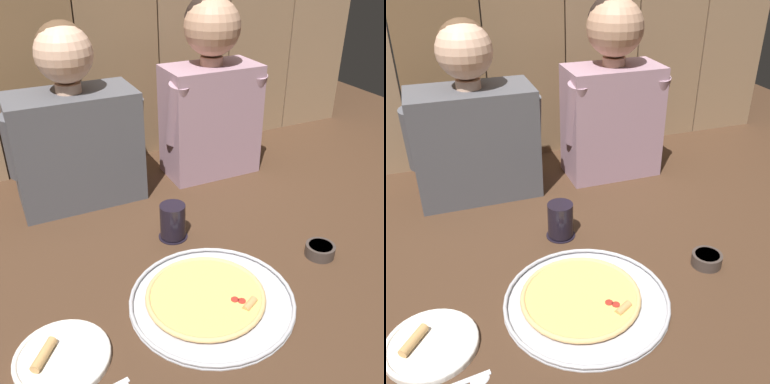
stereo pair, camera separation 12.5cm
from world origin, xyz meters
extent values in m
plane|color=#422B1C|center=(0.00, 0.00, 0.00)|extent=(3.20, 3.20, 0.00)
cylinder|color=#B2B2B7|center=(-0.09, -0.14, 0.00)|extent=(0.42, 0.42, 0.01)
torus|color=#B2B2B7|center=(-0.09, -0.14, 0.01)|extent=(0.42, 0.42, 0.01)
cylinder|color=#B23823|center=(-0.10, -0.13, 0.01)|extent=(0.30, 0.30, 0.00)
cylinder|color=#EFC660|center=(-0.10, -0.13, 0.01)|extent=(0.29, 0.29, 0.01)
torus|color=tan|center=(-0.10, -0.13, 0.01)|extent=(0.31, 0.31, 0.01)
cube|color=#EABC56|center=(-0.03, -0.18, 0.01)|extent=(0.07, 0.08, 0.01)
cylinder|color=tan|center=(-0.02, -0.21, 0.02)|extent=(0.05, 0.04, 0.02)
cylinder|color=#A3281E|center=(-0.03, -0.19, 0.02)|extent=(0.02, 0.02, 0.00)
cylinder|color=#A3281E|center=(-0.04, -0.18, 0.02)|extent=(0.02, 0.02, 0.00)
cylinder|color=white|center=(-0.46, -0.16, 0.01)|extent=(0.21, 0.21, 0.01)
torus|color=white|center=(-0.46, -0.16, 0.01)|extent=(0.21, 0.21, 0.01)
cylinder|color=tan|center=(-0.50, -0.15, 0.02)|extent=(0.07, 0.08, 0.02)
cylinder|color=black|center=(-0.06, 0.16, 0.00)|extent=(0.09, 0.09, 0.01)
cylinder|color=black|center=(-0.06, 0.16, 0.06)|extent=(0.08, 0.08, 0.11)
cylinder|color=#3D332D|center=(0.28, -0.11, 0.02)|extent=(0.08, 0.08, 0.04)
cylinder|color=#B23823|center=(0.28, -0.11, 0.03)|extent=(0.07, 0.07, 0.02)
cube|color=#4C4C51|center=(-0.25, 0.52, 0.19)|extent=(0.41, 0.21, 0.38)
cylinder|color=#DBAD8E|center=(-0.25, 0.52, 0.40)|extent=(0.08, 0.08, 0.03)
sphere|color=#DBAD8E|center=(-0.25, 0.52, 0.50)|extent=(0.18, 0.18, 0.18)
sphere|color=brown|center=(-0.25, 0.53, 0.51)|extent=(0.16, 0.16, 0.16)
cylinder|color=#4C4C51|center=(-0.44, 0.48, 0.25)|extent=(0.08, 0.11, 0.22)
cylinder|color=#4C4C51|center=(-0.07, 0.48, 0.25)|extent=(0.08, 0.11, 0.22)
cube|color=gray|center=(0.25, 0.52, 0.21)|extent=(0.34, 0.19, 0.41)
cylinder|color=tan|center=(0.25, 0.52, 0.43)|extent=(0.08, 0.08, 0.03)
sphere|color=tan|center=(0.25, 0.52, 0.54)|extent=(0.20, 0.20, 0.20)
sphere|color=black|center=(0.25, 0.53, 0.56)|extent=(0.18, 0.18, 0.18)
cylinder|color=gray|center=(0.10, 0.48, 0.27)|extent=(0.08, 0.12, 0.24)
cylinder|color=gray|center=(0.40, 0.48, 0.27)|extent=(0.08, 0.13, 0.24)
camera|label=1|loc=(-0.50, -0.88, 0.80)|focal=41.73mm
camera|label=2|loc=(-0.38, -0.93, 0.80)|focal=41.73mm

